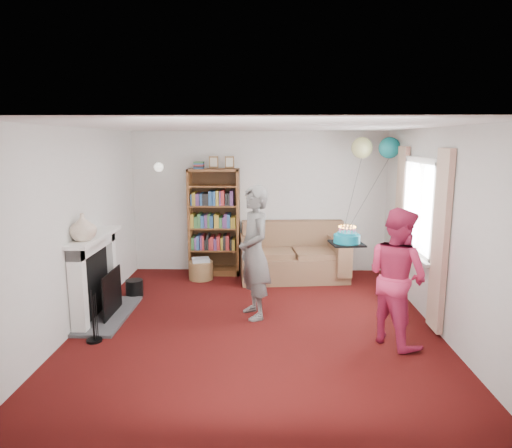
{
  "coord_description": "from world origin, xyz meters",
  "views": [
    {
      "loc": [
        0.12,
        -5.57,
        2.33
      ],
      "look_at": [
        -0.02,
        0.6,
        1.2
      ],
      "focal_mm": 32.0,
      "sensor_mm": 36.0,
      "label": 1
    }
  ],
  "objects_px": {
    "sofa": "(293,257)",
    "birthday_cake": "(347,239)",
    "bookcase": "(214,223)",
    "person_magenta": "(397,277)",
    "person_striped": "(254,252)"
  },
  "relations": [
    {
      "from": "bookcase",
      "to": "person_magenta",
      "type": "height_order",
      "value": "bookcase"
    },
    {
      "from": "person_striped",
      "to": "person_magenta",
      "type": "bearing_deg",
      "value": 45.06
    },
    {
      "from": "bookcase",
      "to": "person_striped",
      "type": "relative_size",
      "value": 1.17
    },
    {
      "from": "bookcase",
      "to": "person_striped",
      "type": "xyz_separation_m",
      "value": [
        0.76,
        -2.04,
        -0.03
      ]
    },
    {
      "from": "person_striped",
      "to": "birthday_cake",
      "type": "relative_size",
      "value": 4.62
    },
    {
      "from": "person_magenta",
      "to": "birthday_cake",
      "type": "distance_m",
      "value": 0.72
    },
    {
      "from": "bookcase",
      "to": "birthday_cake",
      "type": "xyz_separation_m",
      "value": [
        1.89,
        -2.48,
        0.25
      ]
    },
    {
      "from": "bookcase",
      "to": "birthday_cake",
      "type": "relative_size",
      "value": 5.41
    },
    {
      "from": "sofa",
      "to": "birthday_cake",
      "type": "height_order",
      "value": "birthday_cake"
    },
    {
      "from": "person_magenta",
      "to": "person_striped",
      "type": "bearing_deg",
      "value": 33.97
    },
    {
      "from": "bookcase",
      "to": "person_magenta",
      "type": "relative_size",
      "value": 1.3
    },
    {
      "from": "bookcase",
      "to": "sofa",
      "type": "height_order",
      "value": "bookcase"
    },
    {
      "from": "sofa",
      "to": "person_striped",
      "type": "relative_size",
      "value": 1.01
    },
    {
      "from": "person_striped",
      "to": "birthday_cake",
      "type": "bearing_deg",
      "value": 48.6
    },
    {
      "from": "person_magenta",
      "to": "sofa",
      "type": "bearing_deg",
      "value": -9.33
    }
  ]
}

